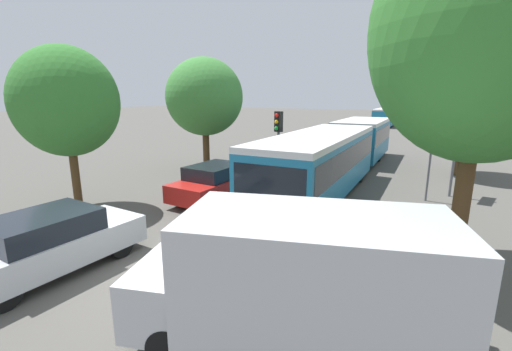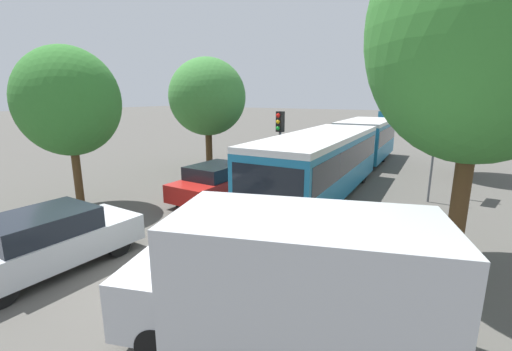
# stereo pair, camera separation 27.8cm
# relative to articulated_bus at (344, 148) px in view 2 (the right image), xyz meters

# --- Properties ---
(ground_plane) EXTENTS (200.00, 200.00, 0.00)m
(ground_plane) POSITION_rel_articulated_bus_xyz_m (-1.56, -11.70, -1.49)
(ground_plane) COLOR #4F4C47
(articulated_bus) EXTENTS (3.26, 17.46, 2.58)m
(articulated_bus) POSITION_rel_articulated_bus_xyz_m (0.00, 0.00, 0.00)
(articulated_bus) COLOR teal
(articulated_bus) RESTS_ON ground
(city_bus_rear) EXTENTS (2.89, 11.08, 2.37)m
(city_bus_rear) POSITION_rel_articulated_bus_xyz_m (-3.29, 34.45, -0.12)
(city_bus_rear) COLOR teal
(city_bus_rear) RESTS_ON ground
(queued_car_silver) EXTENTS (1.89, 4.21, 1.45)m
(queued_car_silver) POSITION_rel_articulated_bus_xyz_m (-3.15, -12.98, -0.76)
(queued_car_silver) COLOR #B7BABF
(queued_car_silver) RESTS_ON ground
(queued_car_red) EXTENTS (1.88, 4.18, 1.44)m
(queued_car_red) POSITION_rel_articulated_bus_xyz_m (-3.16, -6.35, -0.76)
(queued_car_red) COLOR #B21E19
(queued_car_red) RESTS_ON ground
(queued_car_black) EXTENTS (2.01, 4.47, 1.53)m
(queued_car_black) POSITION_rel_articulated_bus_xyz_m (-3.22, -0.30, -0.71)
(queued_car_black) COLOR black
(queued_car_black) RESTS_ON ground
(queued_car_tan) EXTENTS (1.80, 4.00, 1.37)m
(queued_car_tan) POSITION_rel_articulated_bus_xyz_m (-3.26, 6.10, -0.79)
(queued_car_tan) COLOR tan
(queued_car_tan) RESTS_ON ground
(queued_car_navy) EXTENTS (1.98, 4.40, 1.51)m
(queued_car_navy) POSITION_rel_articulated_bus_xyz_m (-3.10, 12.32, -0.72)
(queued_car_navy) COLOR navy
(queued_car_navy) RESTS_ON ground
(queued_car_green) EXTENTS (1.96, 4.35, 1.49)m
(queued_car_green) POSITION_rel_articulated_bus_xyz_m (-3.04, 18.63, -0.73)
(queued_car_green) COLOR #236638
(queued_car_green) RESTS_ON ground
(white_van) EXTENTS (5.36, 3.39, 2.31)m
(white_van) POSITION_rel_articulated_bus_xyz_m (2.89, -12.44, -0.25)
(white_van) COLOR #B7BABF
(white_van) RESTS_ON ground
(traffic_light) EXTENTS (0.37, 0.39, 3.40)m
(traffic_light) POSITION_rel_articulated_bus_xyz_m (-1.98, -3.24, 1.01)
(traffic_light) COLOR #56595E
(traffic_light) RESTS_ON ground
(no_entry_sign) EXTENTS (0.70, 0.08, 2.82)m
(no_entry_sign) POSITION_rel_articulated_bus_xyz_m (4.15, -2.39, 0.39)
(no_entry_sign) COLOR #56595E
(no_entry_sign) RESTS_ON ground
(direction_sign_post) EXTENTS (0.34, 1.38, 3.60)m
(direction_sign_post) POSITION_rel_articulated_bus_xyz_m (4.96, -1.23, 1.08)
(direction_sign_post) COLOR #56595E
(direction_sign_post) RESTS_ON ground
(tree_left_near) EXTENTS (3.49, 3.49, 5.76)m
(tree_left_near) POSITION_rel_articulated_bus_xyz_m (-6.92, -9.78, 2.37)
(tree_left_near) COLOR #51381E
(tree_left_near) RESTS_ON ground
(tree_left_mid) EXTENTS (4.13, 4.13, 6.08)m
(tree_left_mid) POSITION_rel_articulated_bus_xyz_m (-7.01, -1.98, 2.51)
(tree_left_mid) COLOR #51381E
(tree_left_mid) RESTS_ON ground
(tree_right_near) EXTENTS (4.62, 4.62, 8.14)m
(tree_right_near) POSITION_rel_articulated_bus_xyz_m (5.10, -8.25, 3.89)
(tree_right_near) COLOR #51381E
(tree_right_near) RESTS_ON ground
(tree_right_mid) EXTENTS (3.94, 3.94, 6.51)m
(tree_right_mid) POSITION_rel_articulated_bus_xyz_m (5.23, 3.52, 2.77)
(tree_right_mid) COLOR #51381E
(tree_right_mid) RESTS_ON ground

